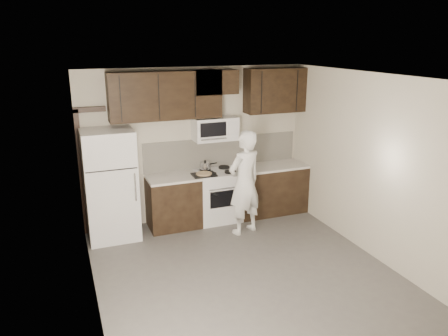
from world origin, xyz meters
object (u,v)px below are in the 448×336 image
microwave (215,129)px  refrigerator (111,185)px  stove (218,195)px  person (245,183)px

microwave → refrigerator: bearing=-174.9°
stove → refrigerator: refrigerator is taller
stove → microwave: 1.20m
microwave → refrigerator: (-1.85, -0.17, -0.75)m
microwave → person: size_ratio=0.43×
microwave → refrigerator: microwave is taller
stove → microwave: bearing=90.1°
refrigerator → person: size_ratio=1.03×
microwave → refrigerator: size_ratio=0.42×
stove → person: bearing=-70.8°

